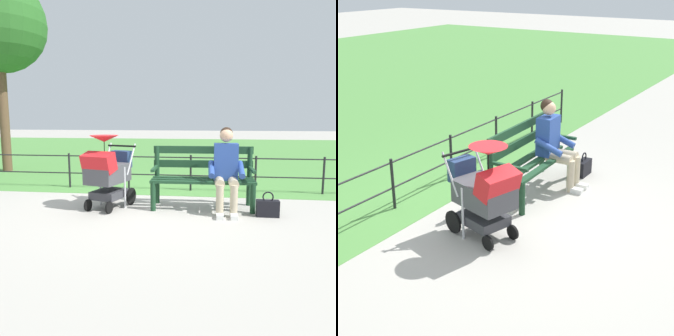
# 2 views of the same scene
# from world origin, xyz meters

# --- Properties ---
(ground_plane) EXTENTS (60.00, 60.00, 0.00)m
(ground_plane) POSITION_xyz_m (0.00, 0.00, 0.00)
(ground_plane) COLOR #ADA89E
(park_bench) EXTENTS (1.61, 0.64, 0.96)m
(park_bench) POSITION_xyz_m (-0.88, -0.12, 0.53)
(park_bench) COLOR #193D23
(park_bench) RESTS_ON ground
(person_on_bench) EXTENTS (0.54, 0.74, 1.28)m
(person_on_bench) POSITION_xyz_m (-1.23, 0.11, 0.68)
(person_on_bench) COLOR tan
(person_on_bench) RESTS_ON ground
(stroller) EXTENTS (0.71, 0.98, 1.15)m
(stroller) POSITION_xyz_m (0.59, 0.15, 0.59)
(stroller) COLOR black
(stroller) RESTS_ON ground
(handbag) EXTENTS (0.32, 0.14, 0.37)m
(handbag) POSITION_xyz_m (-1.83, 0.32, 0.13)
(handbag) COLOR black
(handbag) RESTS_ON ground
(park_fence) EXTENTS (8.62, 0.04, 0.70)m
(park_fence) POSITION_xyz_m (-0.50, -1.30, 0.42)
(park_fence) COLOR black
(park_fence) RESTS_ON ground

